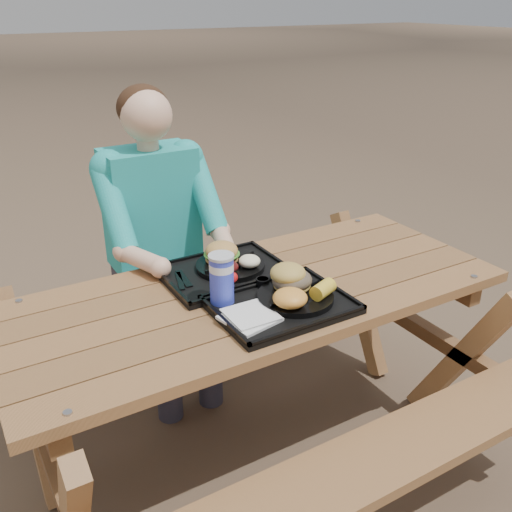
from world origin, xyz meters
TOP-DOWN VIEW (x-y plane):
  - ground at (0.00, 0.00)m, footprint 60.00×60.00m
  - picnic_table at (0.00, 0.00)m, footprint 1.80×1.49m
  - tray_near at (0.00, -0.16)m, footprint 0.45×0.35m
  - tray_far at (-0.05, 0.15)m, footprint 0.45×0.35m
  - plate_near at (0.06, -0.17)m, footprint 0.26×0.26m
  - plate_far at (-0.02, 0.16)m, footprint 0.26×0.26m
  - napkin_stack at (-0.14, -0.20)m, footprint 0.18×0.18m
  - soda_cup at (-0.16, -0.05)m, footprint 0.08×0.08m
  - condiment_bbq at (0.01, -0.03)m, footprint 0.05×0.05m
  - condiment_mustard at (0.06, -0.04)m, footprint 0.05×0.05m
  - sandwich at (0.08, -0.12)m, footprint 0.13×0.13m
  - mac_cheese at (-0.00, -0.22)m, footprint 0.11×0.11m
  - corn_cob at (0.13, -0.22)m, footprint 0.12×0.12m
  - cutlery_far at (-0.21, 0.17)m, footprint 0.04×0.14m
  - burger at (-0.03, 0.20)m, footprint 0.13×0.13m
  - baked_beans at (-0.06, 0.10)m, footprint 0.09×0.09m
  - potato_salad at (0.03, 0.10)m, footprint 0.08×0.08m
  - diner at (-0.12, 0.67)m, footprint 0.48×0.84m

SIDE VIEW (x-z plane):
  - ground at x=0.00m, z-range 0.00..0.00m
  - picnic_table at x=0.00m, z-range 0.00..0.75m
  - diner at x=-0.12m, z-range 0.00..1.28m
  - tray_near at x=0.00m, z-range 0.75..0.77m
  - tray_far at x=-0.05m, z-range 0.75..0.77m
  - cutlery_far at x=-0.21m, z-range 0.77..0.78m
  - napkin_stack at x=-0.14m, z-range 0.77..0.79m
  - plate_near at x=0.06m, z-range 0.77..0.79m
  - plate_far at x=-0.02m, z-range 0.77..0.79m
  - condiment_mustard at x=0.06m, z-range 0.77..0.80m
  - condiment_bbq at x=0.01m, z-range 0.77..0.80m
  - baked_beans at x=-0.06m, z-range 0.79..0.83m
  - potato_salad at x=0.03m, z-range 0.79..0.83m
  - corn_cob at x=0.13m, z-range 0.79..0.84m
  - mac_cheese at x=0.00m, z-range 0.79..0.85m
  - burger at x=-0.03m, z-range 0.79..0.90m
  - soda_cup at x=-0.16m, z-range 0.77..0.93m
  - sandwich at x=0.08m, z-range 0.79..0.92m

